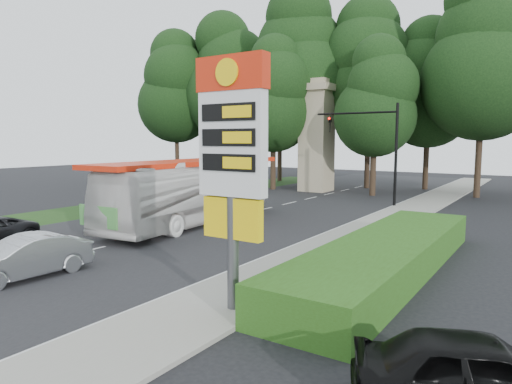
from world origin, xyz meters
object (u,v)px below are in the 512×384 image
Objects in this scene: gas_station_pylon at (232,149)px; monument at (317,135)px; sedan_silver at (25,257)px; streetlight_signs at (219,143)px; parked_car_black at (480,375)px; traffic_signal_mast at (378,140)px; transit_bus at (192,192)px.

gas_station_pylon is 0.68× the size of monument.
gas_station_pylon is 8.67m from sedan_silver.
parked_car_black is at bearing -43.73° from streetlight_signs.
streetlight_signs reaches higher than gas_station_pylon.
traffic_signal_mast reaches higher than parked_car_black.
streetlight_signs is at bearing 115.04° from sedan_silver.
monument is (-11.20, 28.01, 0.66)m from gas_station_pylon.
monument is at bearing 100.23° from sedan_silver.
transit_bus is 11.08m from sedan_silver.
gas_station_pylon is 13.81m from transit_bus.
streetlight_signs reaches higher than transit_bus.
streetlight_signs is (-16.19, 20.01, -0.01)m from gas_station_pylon.
transit_bus is (-9.76, 9.39, -2.67)m from gas_station_pylon.
gas_station_pylon is 1.56× the size of sedan_silver.
parked_car_black is (9.82, -23.50, -3.94)m from traffic_signal_mast.
gas_station_pylon is 0.95× the size of traffic_signal_mast.
sedan_silver is at bearing -169.39° from gas_station_pylon.
parked_car_black is at bearing -67.32° from traffic_signal_mast.
streetlight_signs is at bearing 128.96° from gas_station_pylon.
gas_station_pylon is at bearing 53.17° from parked_car_black.
sedan_silver is 1.02× the size of parked_car_black.
gas_station_pylon is at bearing -80.91° from traffic_signal_mast.
parked_car_black reaches higher than sedan_silver.
traffic_signal_mast is at bearing -0.82° from parked_car_black.
transit_bus reaches higher than parked_car_black.
traffic_signal_mast is at bearing 83.34° from sedan_silver.
sedan_silver is (-7.70, -1.44, -3.73)m from gas_station_pylon.
parked_car_black is at bearing 3.24° from sedan_silver.
transit_bus is 2.99× the size of parked_car_black.
traffic_signal_mast is 0.72× the size of monument.
sedan_silver is at bearing -86.11° from transit_bus.
traffic_signal_mast is at bearing 99.09° from gas_station_pylon.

